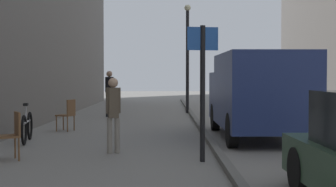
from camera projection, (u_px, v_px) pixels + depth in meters
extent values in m
plane|color=gray|center=(147.00, 138.00, 13.12)|extent=(80.00, 80.00, 0.00)
cube|color=#615F5B|center=(206.00, 136.00, 13.13)|extent=(0.16, 40.00, 0.12)
cylinder|color=gray|center=(110.00, 136.00, 10.52)|extent=(0.11, 0.11, 0.75)
cylinder|color=gray|center=(117.00, 135.00, 10.56)|extent=(0.11, 0.11, 0.75)
cube|color=brown|center=(113.00, 103.00, 10.52)|extent=(0.25, 0.23, 0.64)
cylinder|color=brown|center=(108.00, 101.00, 10.48)|extent=(0.09, 0.09, 0.54)
cylinder|color=brown|center=(119.00, 100.00, 10.55)|extent=(0.09, 0.09, 0.54)
sphere|color=tan|center=(113.00, 83.00, 10.50)|extent=(0.21, 0.21, 0.21)
cylinder|color=black|center=(107.00, 106.00, 19.95)|extent=(0.13, 0.13, 0.86)
cylinder|color=black|center=(112.00, 106.00, 19.88)|extent=(0.13, 0.13, 0.86)
cube|color=black|center=(109.00, 86.00, 19.89)|extent=(0.29, 0.27, 0.74)
cylinder|color=black|center=(106.00, 85.00, 19.93)|extent=(0.10, 0.10, 0.63)
cylinder|color=black|center=(112.00, 85.00, 19.84)|extent=(0.10, 0.10, 0.63)
sphere|color=#9E755B|center=(109.00, 74.00, 19.87)|extent=(0.24, 0.24, 0.24)
cube|color=navy|center=(262.00, 90.00, 12.48)|extent=(2.05, 3.74, 1.87)
cube|color=navy|center=(245.00, 96.00, 15.08)|extent=(2.04, 1.46, 1.40)
cube|color=black|center=(242.00, 85.00, 15.58)|extent=(1.71, 0.05, 0.62)
cylinder|color=black|center=(215.00, 117.00, 14.95)|extent=(0.22, 0.80, 0.80)
cylinder|color=black|center=(276.00, 117.00, 14.97)|extent=(0.22, 0.80, 0.80)
cylinder|color=black|center=(232.00, 130.00, 11.34)|extent=(0.22, 0.80, 0.80)
cylinder|color=black|center=(312.00, 130.00, 11.36)|extent=(0.22, 0.80, 0.80)
cylinder|color=black|center=(300.00, 170.00, 6.97)|extent=(0.21, 0.64, 0.64)
cylinder|color=black|center=(203.00, 94.00, 9.46)|extent=(0.10, 0.10, 2.60)
cube|color=#2659B2|center=(203.00, 39.00, 9.43)|extent=(0.60, 0.14, 0.44)
cylinder|color=black|center=(187.00, 62.00, 21.80)|extent=(0.14, 0.14, 4.50)
sphere|color=beige|center=(188.00, 8.00, 21.72)|extent=(0.28, 0.28, 0.28)
torus|color=black|center=(30.00, 126.00, 12.76)|extent=(0.16, 0.72, 0.72)
torus|color=black|center=(24.00, 130.00, 11.72)|extent=(0.16, 0.72, 0.72)
cylinder|color=#B7B7BC|center=(27.00, 122.00, 12.23)|extent=(0.18, 0.94, 0.05)
cylinder|color=#B7B7BC|center=(26.00, 113.00, 12.04)|extent=(0.04, 0.04, 0.40)
cube|color=black|center=(26.00, 104.00, 12.03)|extent=(0.13, 0.25, 0.06)
cylinder|color=brown|center=(19.00, 150.00, 9.55)|extent=(0.04, 0.04, 0.45)
cylinder|color=brown|center=(15.00, 147.00, 9.88)|extent=(0.04, 0.04, 0.45)
cube|color=brown|center=(7.00, 136.00, 9.61)|extent=(0.59, 0.59, 0.04)
cube|color=brown|center=(17.00, 123.00, 9.70)|extent=(0.24, 0.41, 0.45)
cylinder|color=brown|center=(56.00, 124.00, 14.66)|extent=(0.04, 0.04, 0.45)
cylinder|color=brown|center=(63.00, 123.00, 15.01)|extent=(0.04, 0.04, 0.45)
cylinder|color=brown|center=(68.00, 124.00, 14.53)|extent=(0.04, 0.04, 0.45)
cylinder|color=brown|center=(74.00, 123.00, 14.88)|extent=(0.04, 0.04, 0.45)
cube|color=brown|center=(65.00, 115.00, 14.76)|extent=(0.57, 0.57, 0.04)
cube|color=brown|center=(71.00, 107.00, 14.69)|extent=(0.19, 0.43, 0.45)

